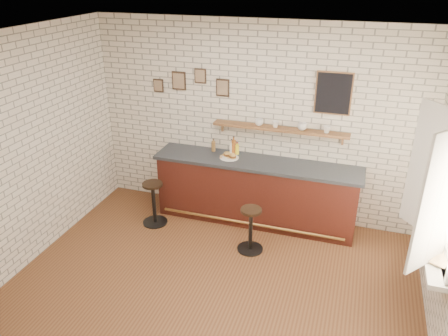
% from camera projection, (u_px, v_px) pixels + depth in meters
% --- Properties ---
extents(ground, '(5.00, 5.00, 0.00)m').
position_uv_depth(ground, '(212.00, 287.00, 5.45)').
color(ground, brown).
rests_on(ground, ground).
extents(bar_counter, '(3.10, 0.65, 1.01)m').
position_uv_depth(bar_counter, '(256.00, 191.00, 6.67)').
color(bar_counter, '#441912').
rests_on(bar_counter, ground).
extents(sandwich_plate, '(0.28, 0.28, 0.01)m').
position_uv_depth(sandwich_plate, '(229.00, 157.00, 6.57)').
color(sandwich_plate, white).
rests_on(sandwich_plate, bar_counter).
extents(ciabatta_sandwich, '(0.23, 0.16, 0.07)m').
position_uv_depth(ciabatta_sandwich, '(230.00, 155.00, 6.55)').
color(ciabatta_sandwich, '#B28D49').
rests_on(ciabatta_sandwich, sandwich_plate).
extents(potato_chips, '(0.25, 0.18, 0.00)m').
position_uv_depth(potato_chips, '(228.00, 157.00, 6.57)').
color(potato_chips, gold).
rests_on(potato_chips, sandwich_plate).
extents(bitters_bottle_brown, '(0.06, 0.06, 0.21)m').
position_uv_depth(bitters_bottle_brown, '(213.00, 146.00, 6.77)').
color(bitters_bottle_brown, brown).
rests_on(bitters_bottle_brown, bar_counter).
extents(bitters_bottle_white, '(0.06, 0.06, 0.23)m').
position_uv_depth(bitters_bottle_white, '(232.00, 148.00, 6.69)').
color(bitters_bottle_white, white).
rests_on(bitters_bottle_white, bar_counter).
extents(bitters_bottle_amber, '(0.07, 0.07, 0.28)m').
position_uv_depth(bitters_bottle_amber, '(234.00, 147.00, 6.67)').
color(bitters_bottle_amber, '#934A17').
rests_on(bitters_bottle_amber, bar_counter).
extents(condiment_bottle_yellow, '(0.06, 0.06, 0.19)m').
position_uv_depth(condiment_bottle_yellow, '(237.00, 149.00, 6.67)').
color(condiment_bottle_yellow, yellow).
rests_on(condiment_bottle_yellow, bar_counter).
extents(bar_stool_left, '(0.38, 0.38, 0.69)m').
position_uv_depth(bar_stool_left, '(154.00, 202.00, 6.65)').
color(bar_stool_left, black).
rests_on(bar_stool_left, ground).
extents(bar_stool_right, '(0.36, 0.36, 0.66)m').
position_uv_depth(bar_stool_right, '(251.00, 228.00, 6.02)').
color(bar_stool_right, black).
rests_on(bar_stool_right, ground).
extents(wall_shelf, '(2.00, 0.18, 0.18)m').
position_uv_depth(wall_shelf, '(280.00, 129.00, 6.35)').
color(wall_shelf, brown).
rests_on(wall_shelf, ground).
extents(shelf_cup_a, '(0.17, 0.17, 0.10)m').
position_uv_depth(shelf_cup_a, '(259.00, 122.00, 6.41)').
color(shelf_cup_a, white).
rests_on(shelf_cup_a, wall_shelf).
extents(shelf_cup_b, '(0.13, 0.13, 0.09)m').
position_uv_depth(shelf_cup_b, '(275.00, 124.00, 6.34)').
color(shelf_cup_b, white).
rests_on(shelf_cup_b, wall_shelf).
extents(shelf_cup_c, '(0.18, 0.18, 0.10)m').
position_uv_depth(shelf_cup_c, '(302.00, 127.00, 6.23)').
color(shelf_cup_c, white).
rests_on(shelf_cup_c, wall_shelf).
extents(shelf_cup_d, '(0.12, 0.12, 0.10)m').
position_uv_depth(shelf_cup_d, '(327.00, 129.00, 6.13)').
color(shelf_cup_d, white).
rests_on(shelf_cup_d, wall_shelf).
extents(back_wall_decor, '(2.96, 0.02, 0.56)m').
position_uv_depth(back_wall_decor, '(271.00, 89.00, 6.23)').
color(back_wall_decor, black).
rests_on(back_wall_decor, ground).
extents(window_sill, '(0.20, 1.35, 0.06)m').
position_uv_depth(window_sill, '(432.00, 249.00, 4.66)').
color(window_sill, white).
rests_on(window_sill, ground).
extents(casement_window, '(0.40, 1.30, 1.56)m').
position_uv_depth(casement_window, '(442.00, 186.00, 4.35)').
color(casement_window, white).
rests_on(casement_window, ground).
extents(book_lower, '(0.24, 0.27, 0.02)m').
position_uv_depth(book_lower, '(432.00, 257.00, 4.46)').
color(book_lower, tan).
rests_on(book_lower, window_sill).
extents(book_upper, '(0.24, 0.26, 0.02)m').
position_uv_depth(book_upper, '(433.00, 257.00, 4.43)').
color(book_upper, tan).
rests_on(book_upper, book_lower).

